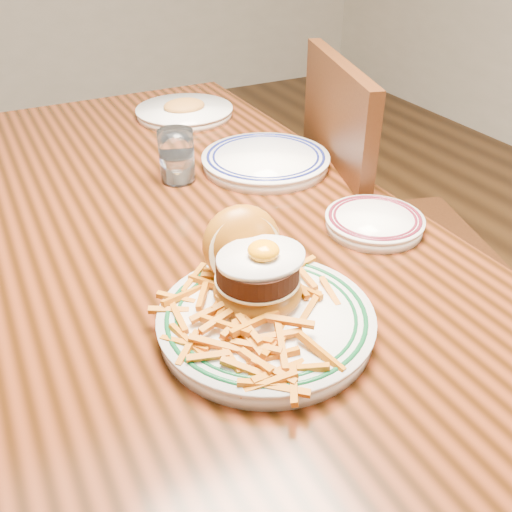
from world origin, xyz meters
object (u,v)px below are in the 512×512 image
table (184,247)px  chair_right (374,232)px  main_plate (262,300)px  side_plate (374,221)px

table → chair_right: 0.57m
main_plate → chair_right: bearing=46.0°
table → main_plate: bearing=-92.8°
chair_right → side_plate: (-0.25, -0.29, 0.24)m
chair_right → main_plate: (-0.57, -0.43, 0.27)m
table → main_plate: 0.41m
chair_right → main_plate: size_ratio=2.93×
table → side_plate: bearing=-38.5°
table → chair_right: bearing=4.7°
main_plate → table: bearing=95.9°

